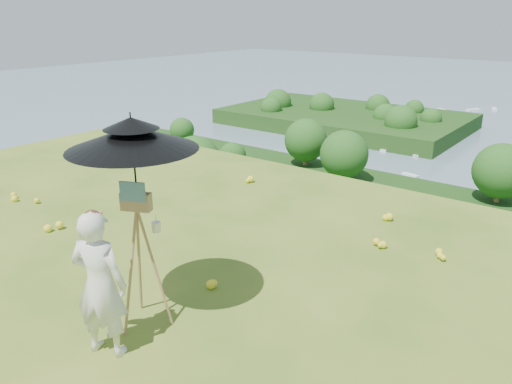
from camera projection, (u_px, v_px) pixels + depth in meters
The scene contains 7 objects.
peninsula at pixel (345, 111), 175.05m from camera, with size 90.00×60.00×12.00m, color #123C10, non-canonical shape.
slope_trees at pixel (492, 271), 37.70m from camera, with size 110.00×50.00×6.00m, color #245018, non-canonical shape.
wildflowers at pixel (15, 278), 6.62m from camera, with size 10.00×10.50×0.12m, color yellow, non-canonical shape.
painter at pixel (100, 284), 5.02m from camera, with size 0.59×0.38×1.60m, color white.
field_easel at pixel (141, 254), 5.50m from camera, with size 0.66×0.66×1.73m, color #A86D46, non-canonical shape.
sun_umbrella at pixel (134, 161), 5.17m from camera, with size 1.36×1.36×1.02m, color black, non-canonical shape.
painter_cap at pixel (91, 215), 4.77m from camera, with size 0.18×0.22×0.10m, color #CA6F72, non-canonical shape.
Camera 1 is at (6.10, -2.45, 3.37)m, focal length 35.00 mm.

